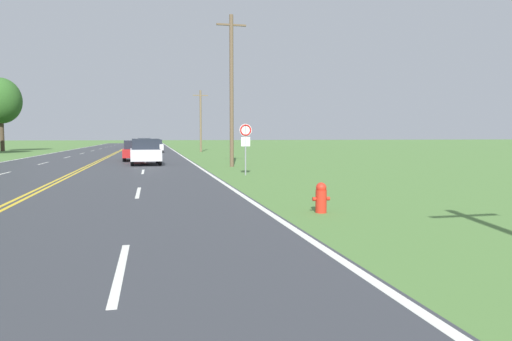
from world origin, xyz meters
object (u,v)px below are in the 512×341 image
object	(u,v)px
traffic_sign	(246,137)
car_silver_hatchback_mid_near	(145,151)
fire_hydrant	(321,197)
car_black_hatchback_horizon	(149,143)
car_red_sedan_mid_far	(135,150)
car_dark_blue_hatchback_distant	(144,143)
tree_left_verge	(1,101)
car_white_hatchback_receding	(154,145)

from	to	relation	value
traffic_sign	car_silver_hatchback_mid_near	bearing A→B (deg)	117.22
fire_hydrant	car_black_hatchback_horizon	distance (m)	63.32
car_red_sedan_mid_far	car_dark_blue_hatchback_distant	bearing A→B (deg)	177.67
fire_hydrant	car_red_sedan_mid_far	xyz separation A→B (m)	(-5.30, 25.38, 0.41)
tree_left_verge	car_red_sedan_mid_far	size ratio (longest dim) A/B	2.09
fire_hydrant	car_white_hatchback_receding	bearing A→B (deg)	95.06
traffic_sign	car_dark_blue_hatchback_distant	xyz separation A→B (m)	(-5.42, 46.64, -1.02)
tree_left_verge	car_white_hatchback_receding	world-z (taller)	tree_left_verge
car_black_hatchback_horizon	car_silver_hatchback_mid_near	bearing A→B (deg)	-2.60
car_silver_hatchback_mid_near	car_white_hatchback_receding	size ratio (longest dim) A/B	0.98
traffic_sign	car_dark_blue_hatchback_distant	size ratio (longest dim) A/B	0.68
traffic_sign	tree_left_verge	xyz separation A→B (m)	(-22.29, 40.32, 4.30)
traffic_sign	car_white_hatchback_receding	size ratio (longest dim) A/B	0.58
car_silver_hatchback_mid_near	car_red_sedan_mid_far	world-z (taller)	car_silver_hatchback_mid_near
tree_left_verge	car_silver_hatchback_mid_near	world-z (taller)	tree_left_verge
car_red_sedan_mid_far	car_dark_blue_hatchback_distant	world-z (taller)	car_dark_blue_hatchback_distant
car_black_hatchback_horizon	car_white_hatchback_receding	bearing A→B (deg)	-0.76
car_red_sedan_mid_far	car_dark_blue_hatchback_distant	xyz separation A→B (m)	(0.22, 32.16, 0.04)
fire_hydrant	car_red_sedan_mid_far	distance (m)	25.93
fire_hydrant	car_white_hatchback_receding	distance (m)	42.73
car_red_sedan_mid_far	car_dark_blue_hatchback_distant	distance (m)	32.16
car_white_hatchback_receding	car_black_hatchback_horizon	bearing A→B (deg)	179.47
car_dark_blue_hatchback_distant	car_black_hatchback_horizon	xyz separation A→B (m)	(0.68, 5.63, -0.07)
car_red_sedan_mid_far	car_silver_hatchback_mid_near	bearing A→B (deg)	7.35
tree_left_verge	car_dark_blue_hatchback_distant	bearing A→B (deg)	20.56
tree_left_verge	car_white_hatchback_receding	distance (m)	20.83
car_silver_hatchback_mid_near	car_white_hatchback_receding	bearing A→B (deg)	175.60
car_black_hatchback_horizon	car_dark_blue_hatchback_distant	bearing A→B (deg)	-9.42
car_silver_hatchback_mid_near	car_white_hatchback_receding	xyz separation A→B (m)	(0.69, 22.33, -0.11)
car_white_hatchback_receding	car_red_sedan_mid_far	bearing A→B (deg)	-7.41
traffic_sign	car_black_hatchback_horizon	world-z (taller)	traffic_sign
car_white_hatchback_receding	traffic_sign	bearing A→B (deg)	5.09
car_silver_hatchback_mid_near	fire_hydrant	bearing A→B (deg)	9.81
car_red_sedan_mid_far	car_black_hatchback_horizon	size ratio (longest dim) A/B	1.06
car_white_hatchback_receding	car_black_hatchback_horizon	world-z (taller)	car_white_hatchback_receding
tree_left_verge	car_silver_hatchback_mid_near	distance (m)	35.97
car_silver_hatchback_mid_near	car_dark_blue_hatchback_distant	bearing A→B (deg)	178.33
car_white_hatchback_receding	car_dark_blue_hatchback_distant	world-z (taller)	car_dark_blue_hatchback_distant
car_dark_blue_hatchback_distant	fire_hydrant	bearing A→B (deg)	2.35
car_silver_hatchback_mid_near	car_red_sedan_mid_far	xyz separation A→B (m)	(-0.84, 5.15, -0.12)
fire_hydrant	car_dark_blue_hatchback_distant	xyz separation A→B (m)	(-5.08, 57.54, 0.45)
tree_left_verge	car_white_hatchback_receding	bearing A→B (deg)	-25.45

